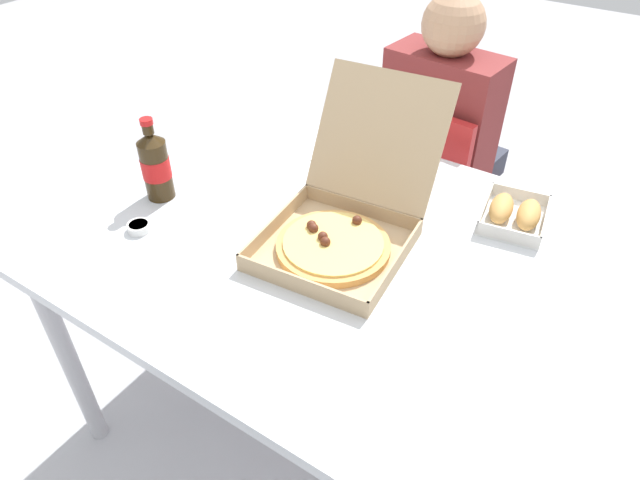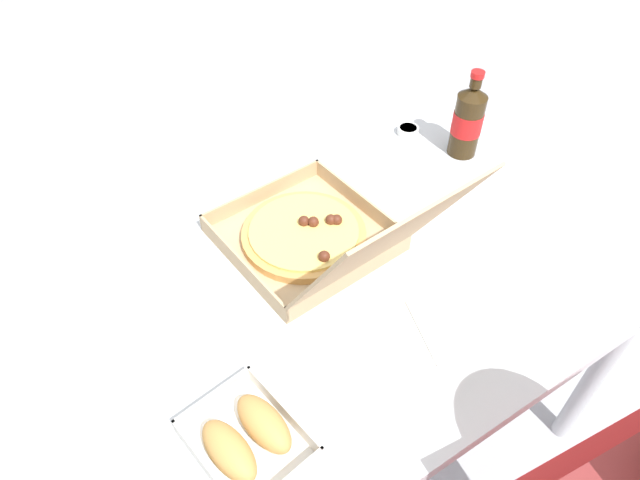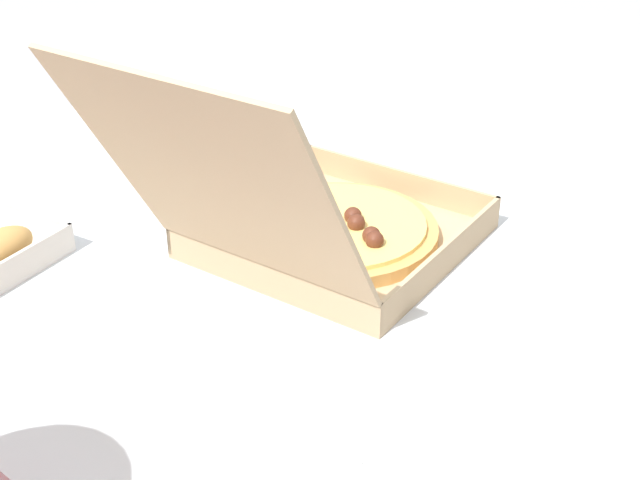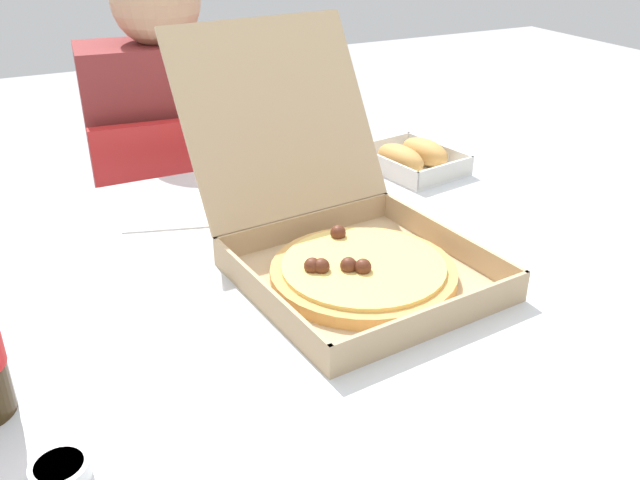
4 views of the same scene
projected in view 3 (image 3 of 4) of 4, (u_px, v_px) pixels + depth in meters
The scene contains 3 objects.
dining_table at pixel (319, 293), 1.18m from camera, with size 1.38×1.00×0.76m.
pizza_box_open at pixel (319, 224), 1.11m from camera, with size 0.36×0.51×0.33m.
paper_menu at pixel (237, 429), 0.84m from camera, with size 0.21×0.15×0.00m, color white.
Camera 3 is at (-0.64, 0.76, 1.33)m, focal length 48.58 mm.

